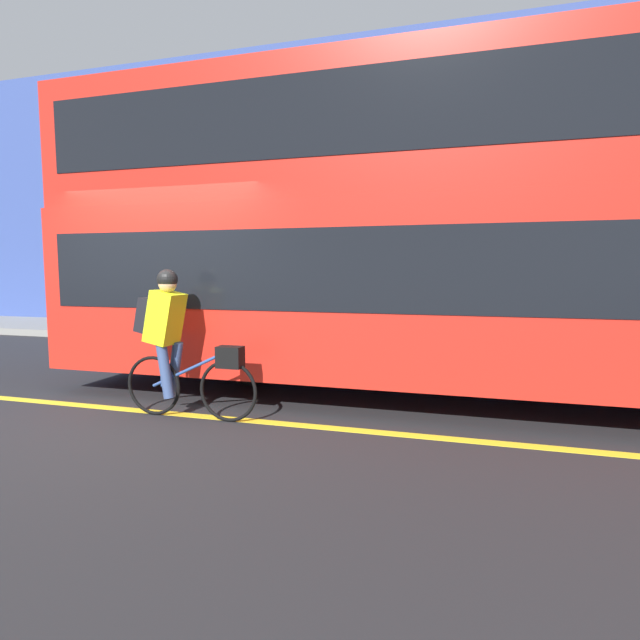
# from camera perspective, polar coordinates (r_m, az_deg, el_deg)

# --- Properties ---
(ground_plane) EXTENTS (80.00, 80.00, 0.00)m
(ground_plane) POSITION_cam_1_polar(r_m,az_deg,el_deg) (5.97, -19.57, -9.70)
(ground_plane) COLOR #232326
(road_center_line) EXTENTS (50.00, 0.14, 0.01)m
(road_center_line) POSITION_cam_1_polar(r_m,az_deg,el_deg) (5.95, -19.72, -9.72)
(road_center_line) COLOR yellow
(road_center_line) RESTS_ON ground_plane
(sidewalk_curb) EXTENTS (60.00, 2.57, 0.16)m
(sidewalk_curb) POSITION_cam_1_polar(r_m,az_deg,el_deg) (11.24, -1.53, -1.84)
(sidewalk_curb) COLOR gray
(sidewalk_curb) RESTS_ON ground_plane
(building_facade) EXTENTS (60.00, 0.30, 7.05)m
(building_facade) POSITION_cam_1_polar(r_m,az_deg,el_deg) (12.68, 0.48, 14.64)
(building_facade) COLOR #33478C
(building_facade) RESTS_ON ground_plane
(bus) EXTENTS (11.32, 2.62, 3.81)m
(bus) POSITION_cam_1_polar(r_m,az_deg,el_deg) (6.33, 22.63, 10.48)
(bus) COLOR black
(bus) RESTS_ON ground_plane
(cyclist_on_bike) EXTENTS (1.52, 0.32, 1.57)m
(cyclist_on_bike) POSITION_cam_1_polar(r_m,az_deg,el_deg) (5.44, -16.27, -1.97)
(cyclist_on_bike) COLOR black
(cyclist_on_bike) RESTS_ON ground_plane
(street_sign_post) EXTENTS (0.36, 0.09, 2.33)m
(street_sign_post) POSITION_cam_1_polar(r_m,az_deg,el_deg) (11.40, -6.93, 5.23)
(street_sign_post) COLOR #59595B
(street_sign_post) RESTS_ON sidewalk_curb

